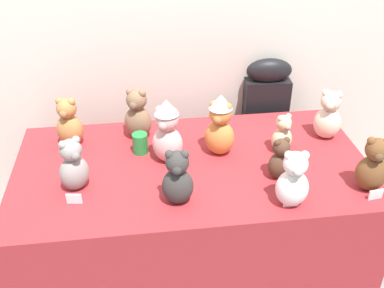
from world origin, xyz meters
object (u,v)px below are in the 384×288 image
(teddy_bear_ginger, at_px, (220,126))
(instrument_case, at_px, (263,132))
(display_table, at_px, (192,218))
(teddy_bear_chestnut, at_px, (373,166))
(teddy_bear_sand, at_px, (282,134))
(teddy_bear_cocoa, at_px, (280,160))
(teddy_bear_cream, at_px, (328,116))
(teddy_bear_snow, at_px, (293,181))
(teddy_bear_caramel, at_px, (69,123))
(teddy_bear_ash, at_px, (73,166))
(teddy_bear_charcoal, at_px, (178,179))
(teddy_bear_mocha, at_px, (138,115))
(teddy_bear_blush, at_px, (167,132))
(party_cup_green, at_px, (140,143))

(teddy_bear_ginger, bearing_deg, instrument_case, 78.98)
(display_table, xyz_separation_m, teddy_bear_chestnut, (0.79, -0.31, 0.50))
(instrument_case, bearing_deg, teddy_bear_ginger, -123.79)
(teddy_bear_sand, bearing_deg, teddy_bear_cocoa, -128.16)
(teddy_bear_cream, xyz_separation_m, teddy_bear_snow, (-0.37, -0.53, -0.00))
(instrument_case, height_order, teddy_bear_caramel, instrument_case)
(teddy_bear_cocoa, height_order, teddy_bear_ash, teddy_bear_ash)
(teddy_bear_chestnut, height_order, teddy_bear_cream, teddy_bear_cream)
(teddy_bear_charcoal, xyz_separation_m, teddy_bear_mocha, (-0.16, 0.59, 0.01))
(teddy_bear_cream, distance_m, teddy_bear_blush, 0.89)
(teddy_bear_snow, xyz_separation_m, teddy_bear_mocha, (-0.65, 0.67, 0.00))
(teddy_bear_sand, bearing_deg, teddy_bear_ash, 171.43)
(teddy_bear_chestnut, bearing_deg, teddy_bear_cream, 107.99)
(teddy_bear_cream, distance_m, teddy_bear_sand, 0.30)
(teddy_bear_blush, xyz_separation_m, teddy_bear_mocha, (-0.14, 0.25, -0.03))
(display_table, height_order, teddy_bear_sand, teddy_bear_sand)
(teddy_bear_cream, height_order, teddy_bear_caramel, teddy_bear_cream)
(display_table, distance_m, teddy_bear_blush, 0.55)
(instrument_case, relative_size, teddy_bear_ginger, 3.05)
(instrument_case, bearing_deg, teddy_bear_snow, -95.54)
(display_table, relative_size, teddy_bear_cream, 6.27)
(display_table, relative_size, teddy_bear_blush, 5.17)
(teddy_bear_ginger, distance_m, party_cup_green, 0.43)
(teddy_bear_blush, bearing_deg, teddy_bear_mocha, 146.17)
(teddy_bear_sand, xyz_separation_m, teddy_bear_ginger, (-0.33, 0.02, 0.06))
(teddy_bear_sand, distance_m, teddy_bear_mocha, 0.78)
(teddy_bear_blush, bearing_deg, instrument_case, 66.28)
(teddy_bear_cream, distance_m, party_cup_green, 1.03)
(teddy_bear_chestnut, relative_size, teddy_bear_ginger, 0.83)
(teddy_bear_caramel, xyz_separation_m, teddy_bear_sand, (1.10, -0.21, -0.03))
(teddy_bear_cocoa, bearing_deg, teddy_bear_cream, 22.76)
(teddy_bear_chestnut, bearing_deg, teddy_bear_sand, 145.10)
(teddy_bear_chestnut, distance_m, teddy_bear_cocoa, 0.42)
(teddy_bear_sand, distance_m, teddy_bear_ginger, 0.33)
(teddy_bear_ginger, bearing_deg, teddy_bear_mocha, 178.60)
(teddy_bear_chestnut, distance_m, teddy_bear_snow, 0.40)
(teddy_bear_charcoal, bearing_deg, teddy_bear_sand, 37.56)
(teddy_bear_chestnut, xyz_separation_m, teddy_bear_charcoal, (-0.89, 0.02, -0.00))
(teddy_bear_cream, xyz_separation_m, teddy_bear_mocha, (-1.03, 0.14, 0.00))
(teddy_bear_snow, xyz_separation_m, teddy_bear_cocoa, (0.01, 0.21, -0.03))
(teddy_bear_caramel, height_order, teddy_bear_mocha, teddy_bear_mocha)
(display_table, relative_size, teddy_bear_sand, 8.22)
(instrument_case, height_order, teddy_bear_ash, instrument_case)
(teddy_bear_charcoal, height_order, teddy_bear_blush, teddy_bear_blush)
(teddy_bear_charcoal, distance_m, teddy_bear_ash, 0.49)
(teddy_bear_sand, distance_m, teddy_bear_cocoa, 0.24)
(instrument_case, distance_m, teddy_bear_chestnut, 1.00)
(teddy_bear_charcoal, bearing_deg, instrument_case, 60.65)
(teddy_bear_blush, xyz_separation_m, teddy_bear_ash, (-0.45, -0.17, -0.04))
(teddy_bear_blush, bearing_deg, teddy_bear_ginger, 33.52)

